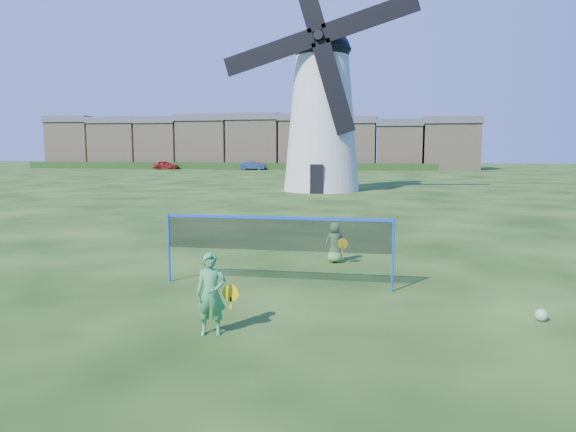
# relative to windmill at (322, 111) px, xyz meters

# --- Properties ---
(ground) EXTENTS (220.00, 220.00, 0.00)m
(ground) POSITION_rel_windmill_xyz_m (2.37, -27.60, -5.69)
(ground) COLOR black
(ground) RESTS_ON ground
(windmill) EXTENTS (13.12, 5.41, 17.01)m
(windmill) POSITION_rel_windmill_xyz_m (0.00, 0.00, 0.00)
(windmill) COLOR silver
(windmill) RESTS_ON ground
(badminton_net) EXTENTS (5.05, 0.05, 1.55)m
(badminton_net) POSITION_rel_windmill_xyz_m (2.42, -27.63, -4.55)
(badminton_net) COLOR blue
(badminton_net) RESTS_ON ground
(player_girl) EXTENTS (0.70, 0.43, 1.35)m
(player_girl) POSITION_rel_windmill_xyz_m (2.01, -30.91, -5.02)
(player_girl) COLOR #3C9751
(player_girl) RESTS_ON ground
(player_boy) EXTENTS (0.66, 0.46, 1.08)m
(player_boy) POSITION_rel_windmill_xyz_m (3.43, -24.87, -5.15)
(player_boy) COLOR #629D4C
(player_boy) RESTS_ON ground
(play_ball) EXTENTS (0.22, 0.22, 0.22)m
(play_ball) POSITION_rel_windmill_xyz_m (7.49, -29.20, -5.58)
(play_ball) COLOR green
(play_ball) RESTS_ON ground
(terraced_houses) EXTENTS (67.17, 8.40, 8.31)m
(terraced_houses) POSITION_rel_windmill_xyz_m (-16.76, 44.40, -1.68)
(terraced_houses) COLOR #9C8968
(terraced_houses) RESTS_ON ground
(hedge) EXTENTS (62.00, 0.80, 1.00)m
(hedge) POSITION_rel_windmill_xyz_m (-19.63, 38.40, -5.19)
(hedge) COLOR #193814
(hedge) RESTS_ON ground
(car_left) EXTENTS (3.96, 2.61, 1.25)m
(car_left) POSITION_rel_windmill_xyz_m (-27.52, 36.72, -5.07)
(car_left) COLOR maroon
(car_left) RESTS_ON ground
(car_right) EXTENTS (3.84, 1.77, 1.22)m
(car_right) POSITION_rel_windmill_xyz_m (-14.55, 37.25, -5.08)
(car_right) COLOR navy
(car_right) RESTS_ON ground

